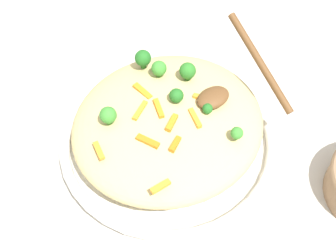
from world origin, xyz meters
TOP-DOWN VIEW (x-y plane):
  - ground_plane at (0.00, 0.00)m, footprint 2.40×2.40m
  - serving_bowl at (0.00, 0.00)m, footprint 0.37×0.37m
  - pasta_mound at (0.00, 0.00)m, footprint 0.32×0.29m
  - carrot_piece_0 at (0.13, 0.00)m, footprint 0.01×0.03m
  - carrot_piece_1 at (0.04, -0.02)m, footprint 0.04×0.02m
  - carrot_piece_2 at (-0.02, 0.04)m, footprint 0.02×0.04m
  - carrot_piece_3 at (0.01, 0.03)m, footprint 0.03×0.02m
  - carrot_piece_4 at (0.09, 0.10)m, footprint 0.03×0.01m
  - carrot_piece_5 at (0.01, -0.01)m, footprint 0.02×0.04m
  - carrot_piece_6 at (0.06, 0.03)m, footprint 0.02×0.04m
  - carrot_piece_7 at (-0.06, 0.01)m, footprint 0.02×0.02m
  - carrot_piece_8 at (0.03, 0.06)m, footprint 0.03×0.02m
  - carrot_piece_9 at (0.01, -0.05)m, footprint 0.01×0.04m
  - broccoli_floret_0 at (-0.02, -0.01)m, footprint 0.02×0.02m
  - broccoli_floret_1 at (0.08, -0.04)m, footprint 0.03×0.03m
  - broccoli_floret_2 at (-0.03, -0.07)m, footprint 0.03×0.03m
  - broccoli_floret_3 at (-0.07, -0.04)m, footprint 0.03×0.03m
  - broccoli_floret_4 at (-0.02, -0.10)m, footprint 0.03×0.03m
  - broccoli_floret_5 at (-0.05, 0.10)m, footprint 0.02×0.02m
  - broccoli_floret_6 at (-0.05, 0.04)m, footprint 0.02×0.02m
  - serving_spoon at (-0.10, 0.03)m, footprint 0.13×0.18m

SIDE VIEW (x-z plane):
  - ground_plane at x=0.00m, z-range 0.00..0.00m
  - serving_bowl at x=0.00m, z-range 0.00..0.04m
  - pasta_mound at x=0.00m, z-range 0.03..0.11m
  - carrot_piece_0 at x=0.13m, z-range 0.10..0.11m
  - carrot_piece_4 at x=0.09m, z-range 0.10..0.11m
  - carrot_piece_6 at x=0.06m, z-range 0.10..0.11m
  - carrot_piece_9 at x=0.01m, z-range 0.11..0.11m
  - carrot_piece_8 at x=0.03m, z-range 0.10..0.11m
  - carrot_piece_7 at x=-0.06m, z-range 0.11..0.11m
  - carrot_piece_2 at x=-0.02m, z-range 0.11..0.11m
  - carrot_piece_1 at x=0.04m, z-range 0.11..0.11m
  - carrot_piece_5 at x=0.01m, z-range 0.11..0.12m
  - carrot_piece_3 at x=0.01m, z-range 0.11..0.12m
  - broccoli_floret_5 at x=-0.05m, z-range 0.10..0.13m
  - broccoli_floret_6 at x=-0.05m, z-range 0.11..0.13m
  - broccoli_floret_1 at x=0.08m, z-range 0.10..0.14m
  - broccoli_floret_2 at x=-0.03m, z-range 0.10..0.14m
  - broccoli_floret_0 at x=-0.02m, z-range 0.11..0.13m
  - broccoli_floret_4 at x=-0.02m, z-range 0.10..0.14m
  - broccoli_floret_3 at x=-0.07m, z-range 0.11..0.14m
  - serving_spoon at x=-0.10m, z-range 0.09..0.17m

